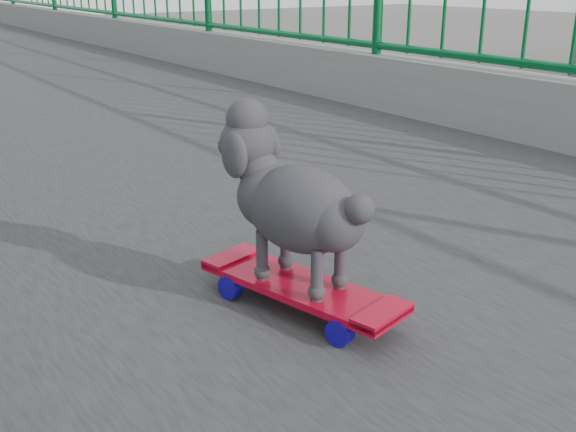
# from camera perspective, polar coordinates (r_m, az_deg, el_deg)

# --- Properties ---
(railing) EXTENTS (3.00, 24.00, 1.42)m
(railing) POSITION_cam_1_polar(r_m,az_deg,el_deg) (3.31, -11.12, 10.26)
(railing) COLOR gray
(railing) RESTS_ON footbridge
(skateboard) EXTENTS (0.27, 0.54, 0.07)m
(skateboard) POSITION_cam_1_polar(r_m,az_deg,el_deg) (1.58, 1.06, -6.26)
(skateboard) COLOR red
(skateboard) RESTS_ON footbridge
(poodle) EXTENTS (0.25, 0.44, 0.37)m
(poodle) POSITION_cam_1_polar(r_m,az_deg,el_deg) (1.51, 0.42, 1.42)
(poodle) COLOR #2D2A2F
(poodle) RESTS_ON skateboard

